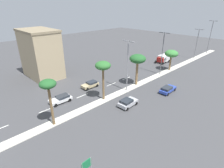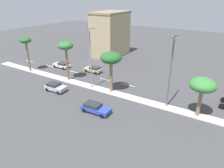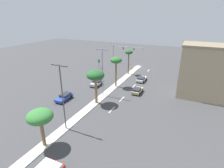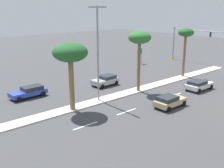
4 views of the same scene
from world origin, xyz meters
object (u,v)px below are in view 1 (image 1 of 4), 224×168
sedan_white_left (61,99)px  palm_tree_right (171,54)px  street_lamp_near (128,63)px  sedan_blue_mid (168,89)px  street_lamp_leading (197,42)px  box_truck (163,59)px  palm_tree_outboard (48,87)px  commercial_building (41,54)px  street_lamp_rear (163,51)px  directional_road_sign (87,167)px  palm_tree_near (103,67)px  street_lamp_front (210,35)px  sedan_tan_outboard (90,84)px  sedan_silver_front (128,102)px  palm_tree_inboard (138,60)px

sedan_white_left → palm_tree_right: bearing=80.7°
street_lamp_near → sedan_blue_mid: bearing=40.4°
street_lamp_leading → box_truck: bearing=-113.5°
palm_tree_outboard → commercial_building: bearing=158.7°
sedan_blue_mid → palm_tree_outboard: bearing=-105.8°
street_lamp_rear → directional_road_sign: bearing=-69.9°
palm_tree_near → street_lamp_front: size_ratio=0.65×
commercial_building → sedan_blue_mid: size_ratio=2.65×
commercial_building → sedan_tan_outboard: bearing=17.6°
palm_tree_near → box_truck: size_ratio=1.48×
directional_road_sign → street_lamp_rear: size_ratio=0.28×
street_lamp_rear → sedan_silver_front: 20.40m
palm_tree_outboard → directional_road_sign: bearing=-10.7°
palm_tree_outboard → street_lamp_near: 17.36m
palm_tree_near → sedan_silver_front: 8.01m
palm_tree_right → street_lamp_rear: size_ratio=0.53×
sedan_blue_mid → street_lamp_rear: bearing=130.2°
palm_tree_inboard → street_lamp_rear: street_lamp_rear is taller
street_lamp_front → sedan_blue_mid: size_ratio=2.65×
sedan_tan_outboard → commercial_building: bearing=-162.4°
palm_tree_near → sedan_blue_mid: size_ratio=1.73×
street_lamp_near → sedan_silver_front: (4.49, -4.79, -5.62)m
directional_road_sign → commercial_building: size_ratio=0.25×
commercial_building → sedan_tan_outboard: size_ratio=3.04×
directional_road_sign → commercial_building: 34.63m
directional_road_sign → palm_tree_outboard: palm_tree_outboard is taller
sedan_blue_mid → palm_tree_near: bearing=-120.9°
palm_tree_inboard → street_lamp_front: street_lamp_front is taller
palm_tree_near → box_truck: bearing=99.4°
sedan_white_left → commercial_building: bearing=166.3°
commercial_building → palm_tree_right: bearing=53.4°
street_lamp_rear → street_lamp_front: street_lamp_front is taller
street_lamp_near → sedan_white_left: bearing=-112.8°
directional_road_sign → palm_tree_near: 18.71m
sedan_blue_mid → sedan_white_left: (-12.12, -18.62, -0.01)m
street_lamp_leading → sedan_tan_outboard: street_lamp_leading is taller
palm_tree_outboard → sedan_white_left: 9.27m
palm_tree_outboard → street_lamp_rear: bearing=91.2°
street_lamp_leading → street_lamp_front: (0.39, 10.44, 1.06)m
palm_tree_outboard → street_lamp_leading: (-0.54, 53.00, -0.72)m
street_lamp_rear → palm_tree_right: bearing=87.4°
street_lamp_front → sedan_tan_outboard: size_ratio=3.04×
street_lamp_front → sedan_silver_front: bearing=-85.0°
sedan_blue_mid → box_truck: box_truck is taller
palm_tree_inboard → street_lamp_near: size_ratio=0.67×
palm_tree_near → sedan_tan_outboard: 8.99m
sedan_silver_front → palm_tree_inboard: bearing=119.7°
street_lamp_near → street_lamp_front: 46.08m
street_lamp_leading → sedan_blue_mid: street_lamp_leading is taller
palm_tree_right → street_lamp_front: street_lamp_front is taller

